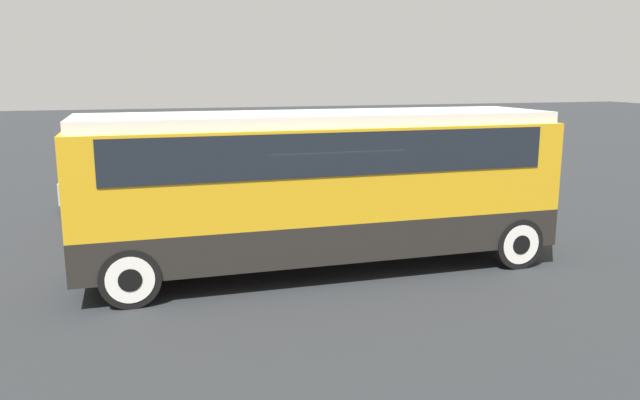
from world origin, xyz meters
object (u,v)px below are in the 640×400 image
Objects in this scene: parked_car_mid at (137,181)px; parked_car_far at (279,177)px; tour_bus at (325,176)px; parked_car_near at (186,195)px.

parked_car_far is at bearing -7.79° from parked_car_mid.
tour_bus is 2.12× the size of parked_car_mid.
parked_car_mid is at bearing 172.21° from parked_car_far.
parked_car_near reaches higher than parked_car_mid.
tour_bus is at bearing -65.41° from parked_car_mid.
parked_car_far is at bearing 37.39° from parked_car_near.
parked_car_mid is at bearing 112.22° from parked_car_near.
tour_bus reaches higher than parked_car_near.
parked_car_mid is 1.00× the size of parked_car_far.
parked_car_mid is (-3.48, 7.61, -1.16)m from tour_bus.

